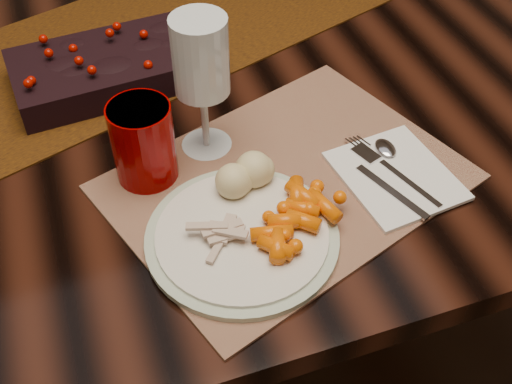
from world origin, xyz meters
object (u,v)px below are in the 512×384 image
object	(u,v)px
dining_table	(221,235)
centerpiece	(116,62)
placemat_main	(287,182)
baby_carrots	(296,215)
turkey_shreds	(218,236)
dinner_plate	(242,236)
red_cup	(143,142)
mashed_potatoes	(245,176)
napkin	(395,176)
wine_glass	(203,88)

from	to	relation	value
dining_table	centerpiece	xyz separation A→B (m)	(-0.14, 0.06, 0.41)
placemat_main	dining_table	bearing A→B (deg)	78.12
baby_carrots	turkey_shreds	distance (m)	0.10
dinner_plate	red_cup	distance (m)	0.18
dining_table	mashed_potatoes	bearing A→B (deg)	-96.61
napkin	mashed_potatoes	bearing A→B (deg)	165.14
red_cup	centerpiece	bearing A→B (deg)	89.55
turkey_shreds	mashed_potatoes	bearing A→B (deg)	50.98
centerpiece	placemat_main	xyz separation A→B (m)	(0.17, -0.31, -0.03)
mashed_potatoes	dining_table	bearing A→B (deg)	83.39
mashed_potatoes	napkin	xyz separation A→B (m)	(0.20, -0.03, -0.04)
placemat_main	dinner_plate	size ratio (longest dim) A/B	1.88
wine_glass	dining_table	bearing A→B (deg)	70.82
dining_table	mashed_potatoes	xyz separation A→B (m)	(-0.03, -0.26, 0.42)
dinner_plate	red_cup	xyz separation A→B (m)	(-0.08, 0.15, 0.05)
dinner_plate	napkin	bearing A→B (deg)	9.21
dining_table	red_cup	size ratio (longest dim) A/B	15.92
baby_carrots	dining_table	bearing A→B (deg)	92.01
turkey_shreds	napkin	size ratio (longest dim) A/B	0.44
dinner_plate	wine_glass	distance (m)	0.21
centerpiece	wine_glass	distance (m)	0.23
red_cup	wine_glass	bearing A→B (deg)	19.25
placemat_main	mashed_potatoes	distance (m)	0.08
dinner_plate	red_cup	size ratio (longest dim) A/B	2.12
dining_table	placemat_main	world-z (taller)	placemat_main
placemat_main	wine_glass	xyz separation A→B (m)	(-0.08, 0.11, 0.10)
mashed_potatoes	napkin	bearing A→B (deg)	-8.39
turkey_shreds	napkin	bearing A→B (deg)	8.94
centerpiece	turkey_shreds	distance (m)	0.39
dining_table	red_cup	distance (m)	0.49
red_cup	baby_carrots	bearing A→B (deg)	-45.98
placemat_main	red_cup	bearing A→B (deg)	137.50
mashed_potatoes	dinner_plate	bearing A→B (deg)	-111.79
baby_carrots	napkin	distance (m)	0.17
baby_carrots	napkin	world-z (taller)	baby_carrots
baby_carrots	mashed_potatoes	size ratio (longest dim) A/B	1.41
dinner_plate	centerpiece	bearing A→B (deg)	102.09
dining_table	turkey_shreds	distance (m)	0.53
dining_table	turkey_shreds	xyz separation A→B (m)	(-0.09, -0.33, 0.40)
mashed_potatoes	wine_glass	xyz separation A→B (m)	(-0.02, 0.12, 0.06)
dining_table	dinner_plate	xyz separation A→B (m)	(-0.06, -0.33, 0.39)
dining_table	dinner_plate	world-z (taller)	dinner_plate
mashed_potatoes	red_cup	bearing A→B (deg)	142.28
dinner_plate	turkey_shreds	bearing A→B (deg)	-173.06
dining_table	turkey_shreds	bearing A→B (deg)	-104.86
dining_table	napkin	distance (m)	0.51
dining_table	placemat_main	xyz separation A→B (m)	(0.03, -0.25, 0.38)
centerpiece	napkin	distance (m)	0.47
dining_table	mashed_potatoes	size ratio (longest dim) A/B	20.80
red_cup	wine_glass	distance (m)	0.11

